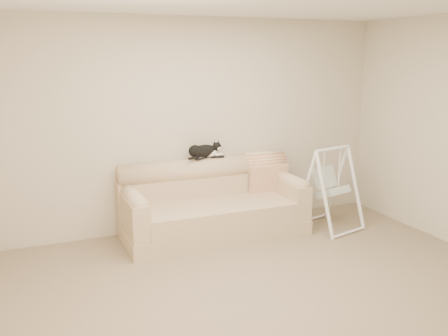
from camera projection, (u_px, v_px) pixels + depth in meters
name	position (u px, v px, depth m)	size (l,w,h in m)	color
ground_plane	(269.00, 289.00, 4.68)	(5.00, 5.00, 0.00)	#786A54
room_shell	(273.00, 128.00, 4.34)	(5.04, 4.04, 2.60)	beige
sofa	(212.00, 206.00, 6.08)	(2.20, 0.93, 0.90)	tan
remote_a	(201.00, 158.00, 6.13)	(0.18, 0.13, 0.03)	black
remote_b	(217.00, 157.00, 6.22)	(0.17, 0.06, 0.02)	black
tuxedo_cat	(204.00, 151.00, 6.15)	(0.50, 0.28, 0.20)	black
throw_blanket	(264.00, 166.00, 6.51)	(0.53, 0.38, 0.58)	orange
baby_swing	(330.00, 188.00, 6.25)	(0.79, 0.82, 1.05)	white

